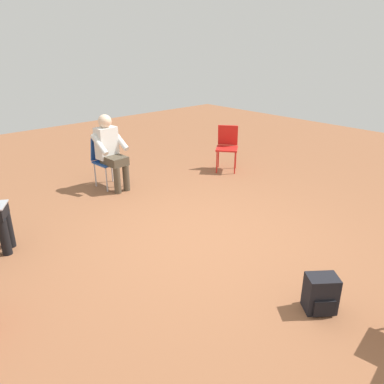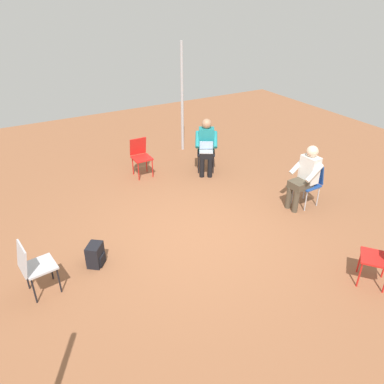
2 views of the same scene
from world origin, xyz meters
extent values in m
plane|color=brown|center=(0.00, 0.00, 0.00)|extent=(15.60, 15.60, 0.00)
cube|color=#1E4799|center=(2.43, -0.13, 0.43)|extent=(0.42, 0.42, 0.03)
cylinder|color=#B7B7BC|center=(2.27, -0.31, 0.21)|extent=(0.02, 0.02, 0.42)
cylinder|color=#B7B7BC|center=(2.25, 0.03, 0.21)|extent=(0.02, 0.02, 0.42)
cylinder|color=#B7B7BC|center=(2.61, -0.29, 0.21)|extent=(0.02, 0.02, 0.42)
cylinder|color=#B7B7BC|center=(2.59, 0.05, 0.21)|extent=(0.02, 0.02, 0.42)
cube|color=#1E4799|center=(2.62, -0.12, 0.65)|extent=(0.12, 0.38, 0.40)
cube|color=red|center=(0.17, 2.63, 0.43)|extent=(0.40, 0.40, 0.03)
cylinder|color=red|center=(0.34, 2.46, 0.21)|extent=(0.02, 0.02, 0.42)
cylinder|color=red|center=(0.00, 2.46, 0.21)|extent=(0.02, 0.02, 0.42)
cylinder|color=red|center=(0.34, 2.80, 0.21)|extent=(0.02, 0.02, 0.42)
cylinder|color=red|center=(0.00, 2.80, 0.21)|extent=(0.02, 0.02, 0.42)
cube|color=red|center=(0.17, 2.82, 0.65)|extent=(0.38, 0.09, 0.40)
cube|color=red|center=(1.66, -2.25, 0.43)|extent=(0.56, 0.56, 0.03)
cylinder|color=red|center=(1.42, -2.22, 0.21)|extent=(0.02, 0.02, 0.42)
cylinder|color=red|center=(1.69, -2.01, 0.21)|extent=(0.02, 0.02, 0.42)
cube|color=black|center=(1.57, 2.18, 0.43)|extent=(0.55, 0.55, 0.03)
cylinder|color=black|center=(1.63, 1.95, 0.21)|extent=(0.02, 0.02, 0.42)
cylinder|color=black|center=(1.34, 2.12, 0.21)|extent=(0.02, 0.02, 0.42)
cylinder|color=black|center=(1.80, 2.24, 0.21)|extent=(0.02, 0.02, 0.42)
cylinder|color=black|center=(1.51, 2.42, 0.21)|extent=(0.02, 0.02, 0.42)
cube|color=black|center=(1.67, 2.34, 0.65)|extent=(0.37, 0.28, 0.40)
cube|color=#B7B7BC|center=(-2.49, -0.10, 0.43)|extent=(0.45, 0.45, 0.03)
cylinder|color=black|center=(-2.34, 0.09, 0.21)|extent=(0.02, 0.02, 0.42)
cylinder|color=black|center=(-2.30, -0.24, 0.21)|extent=(0.02, 0.02, 0.42)
cylinder|color=black|center=(-2.68, 0.05, 0.21)|extent=(0.02, 0.02, 0.42)
cylinder|color=black|center=(-2.63, -0.29, 0.21)|extent=(0.02, 0.02, 0.42)
cube|color=#B7B7BC|center=(-2.68, -0.12, 0.65)|extent=(0.14, 0.39, 0.40)
cylinder|color=black|center=(1.46, 1.83, 0.23)|extent=(0.11, 0.11, 0.45)
cylinder|color=black|center=(1.31, 1.92, 0.23)|extent=(0.11, 0.11, 0.45)
cube|color=black|center=(1.47, 2.02, 0.51)|extent=(0.47, 0.51, 0.14)
cube|color=teal|center=(1.57, 2.18, 0.77)|extent=(0.40, 0.36, 0.52)
sphere|color=#A87A5B|center=(1.57, 2.18, 1.13)|extent=(0.22, 0.22, 0.22)
cylinder|color=teal|center=(1.69, 1.99, 0.80)|extent=(0.28, 0.39, 0.31)
cylinder|color=teal|center=(1.35, 2.20, 0.80)|extent=(0.28, 0.39, 0.31)
cube|color=#9EA0A5|center=(1.41, 1.93, 0.59)|extent=(0.37, 0.34, 0.02)
cube|color=#B2D1F2|center=(1.47, 2.02, 0.70)|extent=(0.28, 0.20, 0.20)
cylinder|color=#4C4233|center=(2.08, -0.24, 0.23)|extent=(0.11, 0.11, 0.45)
cylinder|color=#4C4233|center=(2.07, -0.07, 0.23)|extent=(0.11, 0.11, 0.45)
cube|color=#4C4233|center=(2.24, -0.15, 0.51)|extent=(0.44, 0.32, 0.14)
cube|color=silver|center=(2.43, -0.13, 0.77)|extent=(0.24, 0.35, 0.52)
sphere|color=beige|center=(2.43, -0.13, 1.13)|extent=(0.22, 0.22, 0.22)
cylinder|color=silver|center=(2.34, -0.34, 0.80)|extent=(0.40, 0.11, 0.31)
cylinder|color=silver|center=(2.32, 0.06, 0.80)|extent=(0.40, 0.11, 0.31)
cube|color=black|center=(-1.69, 0.11, 0.18)|extent=(0.33, 0.34, 0.36)
cube|color=black|center=(-1.69, 0.11, 0.10)|extent=(0.32, 0.31, 0.16)
cylinder|color=#B2B2B7|center=(1.71, 3.59, 1.35)|extent=(0.07, 0.07, 2.70)
camera|label=1|loc=(-2.98, 2.89, 2.33)|focal=35.00mm
camera|label=2|loc=(-2.64, -4.59, 3.78)|focal=35.00mm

